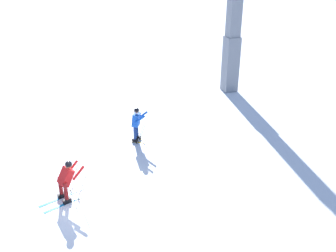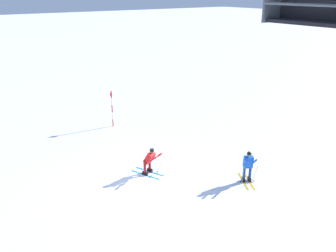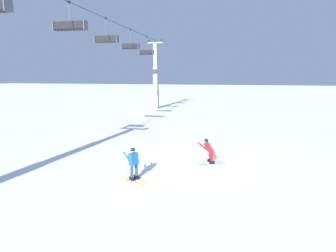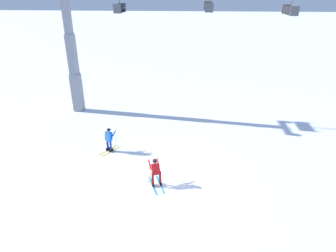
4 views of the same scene
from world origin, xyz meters
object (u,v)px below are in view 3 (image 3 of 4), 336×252
chairlift_seat_fourth (130,46)px  chairlift_seat_farthest (146,52)px  chairlift_seat_middle (106,39)px  lift_tower_far (156,81)px  skier_carving_main (208,149)px  skier_distant_uphill (133,162)px  chairlift_seat_second (70,26)px

chairlift_seat_fourth → chairlift_seat_farthest: same height
chairlift_seat_fourth → chairlift_seat_farthest: 5.92m
chairlift_seat_middle → lift_tower_far: bearing=-0.0°
skier_carving_main → skier_distant_uphill: (-3.37, 3.29, 0.08)m
skier_carving_main → chairlift_seat_middle: size_ratio=0.81×
chairlift_seat_second → chairlift_seat_middle: bearing=0.0°
chairlift_seat_second → chairlift_seat_middle: size_ratio=1.12×
lift_tower_far → skier_distant_uphill: size_ratio=6.15×
lift_tower_far → skier_distant_uphill: lift_tower_far is taller
lift_tower_far → chairlift_seat_fourth: 11.10m
lift_tower_far → chairlift_seat_second: 22.62m
chairlift_seat_second → chairlift_seat_farthest: (17.77, 0.00, -0.38)m
lift_tower_far → skier_distant_uphill: bearing=-166.7°
chairlift_seat_fourth → skier_distant_uphill: (-17.93, -6.67, -7.20)m
lift_tower_far → chairlift_seat_second: bearing=180.0°
lift_tower_far → chairlift_seat_fourth: bearing=180.0°
chairlift_seat_middle → chairlift_seat_farthest: size_ratio=0.91×
chairlift_seat_second → skier_distant_uphill: (-6.08, -6.67, -7.41)m
skier_distant_uphill → chairlift_seat_fourth: bearing=20.4°
chairlift_seat_middle → chairlift_seat_farthest: 12.02m
skier_distant_uphill → chairlift_seat_second: bearing=47.6°
chairlift_seat_middle → skier_distant_uphill: 15.39m
lift_tower_far → chairlift_seat_middle: lift_tower_far is taller
skier_carving_main → chairlift_seat_second: size_ratio=0.72×
chairlift_seat_farthest → lift_tower_far: bearing=0.0°
lift_tower_far → chairlift_seat_farthest: (-4.46, 0.00, 3.77)m
chairlift_seat_fourth → skier_carving_main: bearing=-145.6°
chairlift_seat_second → skier_distant_uphill: chairlift_seat_second is taller
skier_carving_main → lift_tower_far: size_ratio=0.17×
chairlift_seat_fourth → lift_tower_far: bearing=-0.0°
skier_distant_uphill → skier_carving_main: bearing=-44.3°
chairlift_seat_fourth → chairlift_seat_farthest: (5.92, -0.00, -0.17)m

